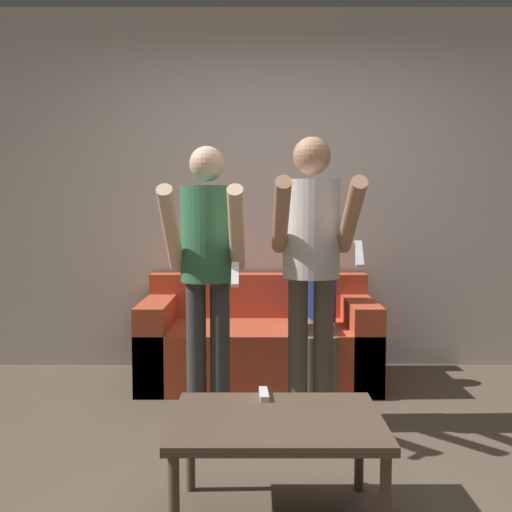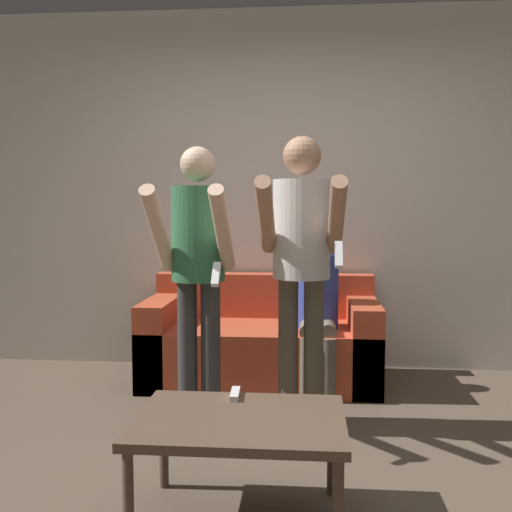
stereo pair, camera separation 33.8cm
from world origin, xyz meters
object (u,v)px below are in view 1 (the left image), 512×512
Objects in this scene: coffee_table at (274,428)px; person_seated at (313,300)px; couch at (256,344)px; person_standing_left at (204,258)px; remote_on_table at (261,394)px; person_standing_right at (309,249)px.

person_seated is at bearing 79.40° from coffee_table.
person_seated reaches higher than couch.
person_seated is at bearing 47.18° from person_standing_left.
person_seated reaches higher than remote_on_table.
remote_on_table is at bearing 101.28° from coffee_table.
person_standing_right is 1.21m from coffee_table.
couch is 1.19m from person_standing_right.
person_standing_left is 1.92× the size of coffee_table.
coffee_table is (0.06, -1.91, 0.12)m from couch.
coffee_table is at bearing -88.10° from couch.
remote_on_table is (0.30, -0.77, -0.52)m from person_standing_left.
person_standing_right is at bearing -98.07° from person_seated.
remote_on_table is at bearing -103.97° from person_seated.
person_seated is 7.37× the size of remote_on_table.
person_standing_left is at bearing 111.23° from remote_on_table.
person_seated is at bearing -22.72° from couch.
person_seated is at bearing 81.93° from person_standing_right.
coffee_table is 0.25m from remote_on_table.
couch is 1.44× the size of person_seated.
person_standing_right reaches higher than couch.
couch is 1.91m from coffee_table.
person_standing_right reaches higher than coffee_table.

